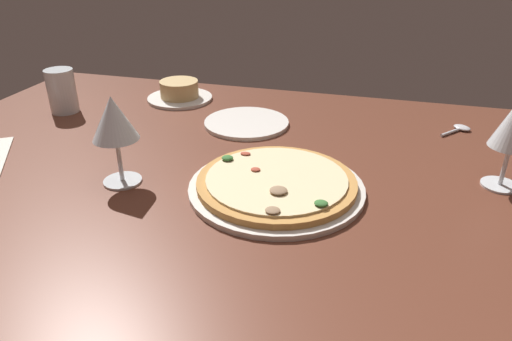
% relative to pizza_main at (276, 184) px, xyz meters
% --- Properties ---
extents(dining_table, '(1.50, 1.10, 0.04)m').
position_rel_pizza_main_xyz_m(dining_table, '(-0.08, 0.02, -0.03)').
color(dining_table, brown).
rests_on(dining_table, ground).
extents(pizza_main, '(0.31, 0.31, 0.03)m').
position_rel_pizza_main_xyz_m(pizza_main, '(0.00, 0.00, 0.00)').
color(pizza_main, silver).
rests_on(pizza_main, dining_table).
extents(ramekin_on_saucer, '(0.17, 0.17, 0.05)m').
position_rel_pizza_main_xyz_m(ramekin_on_saucer, '(-0.36, 0.41, 0.01)').
color(ramekin_on_saucer, silver).
rests_on(ramekin_on_saucer, dining_table).
extents(wine_glass_far, '(0.08, 0.08, 0.16)m').
position_rel_pizza_main_xyz_m(wine_glass_far, '(-0.28, -0.04, 0.11)').
color(wine_glass_far, silver).
rests_on(wine_glass_far, dining_table).
extents(water_glass, '(0.07, 0.07, 0.11)m').
position_rel_pizza_main_xyz_m(water_glass, '(-0.60, 0.25, 0.03)').
color(water_glass, silver).
rests_on(water_glass, dining_table).
extents(side_plate, '(0.20, 0.20, 0.01)m').
position_rel_pizza_main_xyz_m(side_plate, '(-0.14, 0.28, -0.01)').
color(side_plate, silver).
rests_on(side_plate, dining_table).
extents(spoon, '(0.08, 0.08, 0.01)m').
position_rel_pizza_main_xyz_m(spoon, '(0.34, 0.38, -0.01)').
color(spoon, silver).
rests_on(spoon, dining_table).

